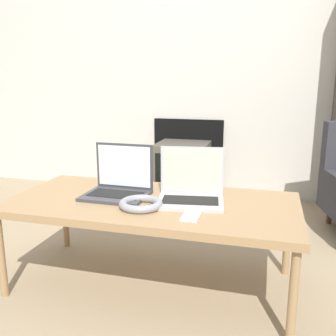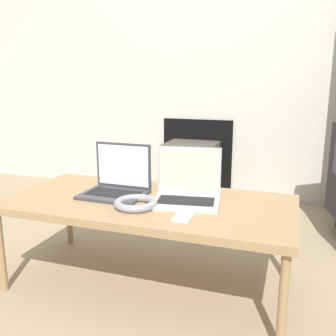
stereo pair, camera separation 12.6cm
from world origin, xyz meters
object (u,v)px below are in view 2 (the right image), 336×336
headphones (136,203)px  tv (190,172)px  laptop_right (187,190)px  phone (184,216)px  laptop_left (117,183)px

headphones → tv: bearing=95.9°
laptop_right → phone: size_ratio=2.33×
headphones → tv: tv is taller
laptop_left → headphones: laptop_left is taller
laptop_right → headphones: laptop_right is taller
laptop_left → phone: laptop_left is taller
headphones → phone: 0.25m
laptop_right → headphones: size_ratio=1.71×
tv → headphones: bearing=-84.1°
laptop_left → phone: 0.47m
phone → tv: size_ratio=0.30×
phone → laptop_right: bearing=103.0°
tv → phone: bearing=-75.5°
laptop_left → laptop_right: 0.37m
laptop_left → laptop_right: size_ratio=0.92×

